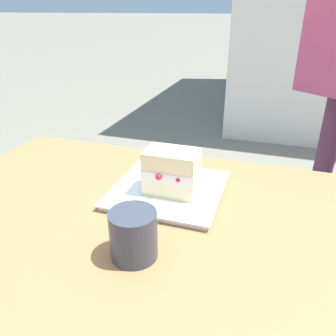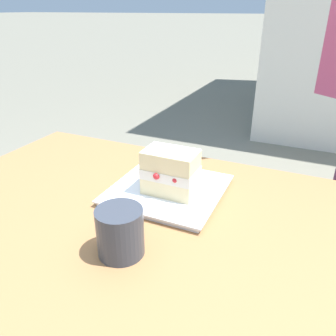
# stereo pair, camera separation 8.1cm
# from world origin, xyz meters

# --- Properties ---
(patio_table) EXTENTS (1.55, 0.83, 0.73)m
(patio_table) POSITION_xyz_m (0.00, 0.00, 0.63)
(patio_table) COLOR olive
(patio_table) RESTS_ON ground
(dessert_plate) EXTENTS (0.27, 0.27, 0.02)m
(dessert_plate) POSITION_xyz_m (-0.20, 0.16, 0.74)
(dessert_plate) COLOR white
(dessert_plate) RESTS_ON patio_table
(cake_slice) EXTENTS (0.13, 0.09, 0.11)m
(cake_slice) POSITION_xyz_m (-0.19, 0.15, 0.80)
(cake_slice) COLOR beige
(cake_slice) RESTS_ON dessert_plate
(dessert_fork) EXTENTS (0.09, 0.16, 0.01)m
(dessert_fork) POSITION_xyz_m (-0.26, 0.39, 0.73)
(dessert_fork) COLOR silver
(dessert_fork) RESTS_ON patio_table
(coffee_cup) EXTENTS (0.09, 0.09, 0.09)m
(coffee_cup) POSITION_xyz_m (-0.19, -0.08, 0.78)
(coffee_cup) COLOR #333842
(coffee_cup) RESTS_ON patio_table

